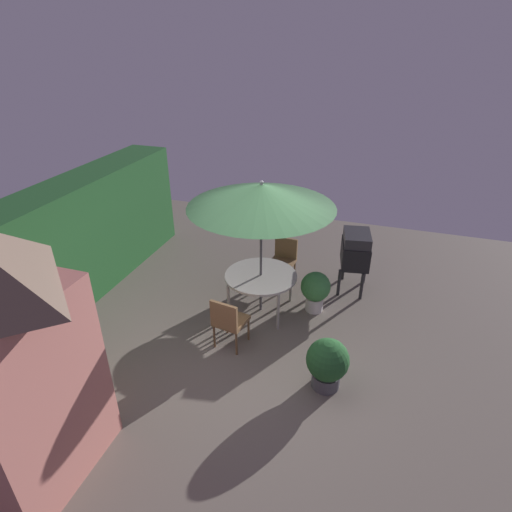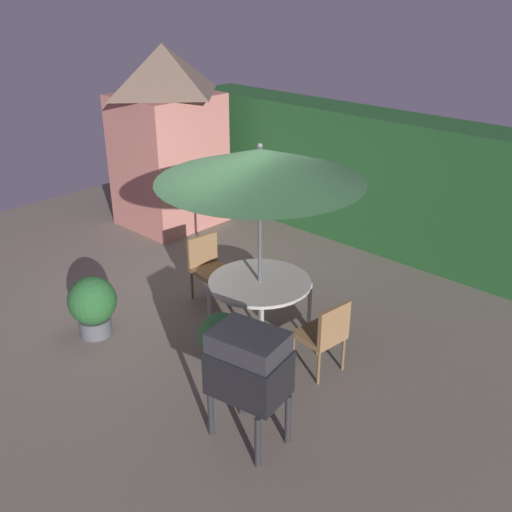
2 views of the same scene
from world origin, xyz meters
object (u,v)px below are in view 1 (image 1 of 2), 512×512
(chair_far_side, at_px, (228,320))
(potted_plant_by_grill, at_px, (327,363))
(patio_umbrella, at_px, (261,196))
(patio_table, at_px, (261,278))
(bbq_grill, at_px, (356,250))
(chair_near_shed, at_px, (284,258))
(potted_plant_by_shed, at_px, (315,289))

(chair_far_side, distance_m, potted_plant_by_grill, 1.65)
(patio_umbrella, distance_m, potted_plant_by_grill, 2.70)
(patio_table, distance_m, bbq_grill, 1.92)
(chair_far_side, height_order, potted_plant_by_grill, chair_far_side)
(bbq_grill, bearing_deg, chair_near_shed, 95.27)
(chair_near_shed, bearing_deg, potted_plant_by_grill, -152.97)
(patio_table, xyz_separation_m, chair_near_shed, (1.10, -0.12, -0.15))
(patio_table, height_order, bbq_grill, bbq_grill)
(patio_umbrella, bearing_deg, potted_plant_by_grill, -135.78)
(patio_umbrella, bearing_deg, patio_table, -90.00)
(patio_umbrella, xyz_separation_m, potted_plant_by_shed, (0.29, -0.92, -1.74))
(chair_near_shed, relative_size, chair_far_side, 1.00)
(potted_plant_by_grill, bearing_deg, patio_table, 44.22)
(chair_near_shed, height_order, chair_far_side, same)
(patio_table, relative_size, chair_far_side, 1.40)
(bbq_grill, distance_m, potted_plant_by_grill, 2.73)
(bbq_grill, height_order, chair_far_side, bbq_grill)
(patio_table, bearing_deg, potted_plant_by_shed, -72.56)
(patio_table, relative_size, patio_umbrella, 0.52)
(bbq_grill, relative_size, potted_plant_by_grill, 1.55)
(patio_table, height_order, chair_near_shed, chair_near_shed)
(patio_umbrella, xyz_separation_m, chair_far_side, (-1.12, 0.17, -1.66))
(potted_plant_by_shed, bearing_deg, chair_near_shed, 44.68)
(patio_table, bearing_deg, bbq_grill, -50.30)
(patio_umbrella, height_order, bbq_grill, patio_umbrella)
(chair_near_shed, bearing_deg, bbq_grill, -84.73)
(bbq_grill, xyz_separation_m, chair_near_shed, (-0.12, 1.35, -0.33))
(potted_plant_by_shed, xyz_separation_m, potted_plant_by_grill, (-1.77, -0.51, -0.01))
(potted_plant_by_grill, bearing_deg, potted_plant_by_shed, 16.25)
(chair_near_shed, distance_m, potted_plant_by_grill, 2.89)
(patio_table, relative_size, potted_plant_by_shed, 1.66)
(potted_plant_by_grill, bearing_deg, chair_far_side, 77.59)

